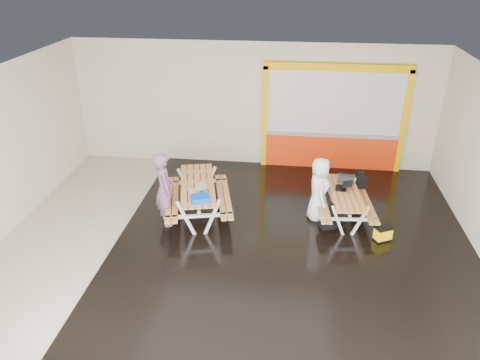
# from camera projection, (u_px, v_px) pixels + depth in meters

# --- Properties ---
(room) EXTENTS (10.02, 8.02, 3.52)m
(room) POSITION_uv_depth(u_px,v_px,m) (235.00, 166.00, 9.16)
(room) COLOR #BFB5A2
(room) RESTS_ON ground
(deck) EXTENTS (7.50, 7.98, 0.05)m
(deck) POSITION_uv_depth(u_px,v_px,m) (293.00, 243.00, 9.79)
(deck) COLOR black
(deck) RESTS_ON room
(kiosk) EXTENTS (3.88, 0.16, 3.00)m
(kiosk) POSITION_uv_depth(u_px,v_px,m) (333.00, 121.00, 12.55)
(kiosk) COLOR red
(kiosk) RESTS_ON room
(picnic_table_left) EXTENTS (1.91, 2.43, 0.86)m
(picnic_table_left) POSITION_uv_depth(u_px,v_px,m) (198.00, 192.00, 10.52)
(picnic_table_left) COLOR #CC8547
(picnic_table_left) RESTS_ON deck
(picnic_table_right) EXTENTS (1.39, 1.93, 0.73)m
(picnic_table_right) POSITION_uv_depth(u_px,v_px,m) (344.00, 198.00, 10.43)
(picnic_table_right) COLOR #CC8547
(picnic_table_right) RESTS_ON deck
(person_left) EXTENTS (0.65, 0.75, 1.73)m
(person_left) POSITION_uv_depth(u_px,v_px,m) (164.00, 189.00, 10.11)
(person_left) COLOR #774D6C
(person_left) RESTS_ON deck
(person_right) EXTENTS (0.56, 0.79, 1.52)m
(person_right) POSITION_uv_depth(u_px,v_px,m) (319.00, 190.00, 10.37)
(person_right) COLOR white
(person_right) RESTS_ON deck
(laptop_left) EXTENTS (0.48, 0.46, 0.16)m
(laptop_left) POSITION_uv_depth(u_px,v_px,m) (197.00, 190.00, 10.06)
(laptop_left) COLOR silver
(laptop_left) RESTS_ON picnic_table_left
(laptop_right) EXTENTS (0.40, 0.36, 0.16)m
(laptop_right) POSITION_uv_depth(u_px,v_px,m) (343.00, 187.00, 10.46)
(laptop_right) COLOR black
(laptop_right) RESTS_ON picnic_table_right
(blue_pouch) EXTENTS (0.46, 0.39, 0.11)m
(blue_pouch) POSITION_uv_depth(u_px,v_px,m) (201.00, 198.00, 9.70)
(blue_pouch) COLOR #0045CC
(blue_pouch) RESTS_ON picnic_table_left
(toolbox) EXTENTS (0.40, 0.24, 0.22)m
(toolbox) POSITION_uv_depth(u_px,v_px,m) (346.00, 179.00, 10.75)
(toolbox) COLOR black
(toolbox) RESTS_ON picnic_table_right
(backpack) EXTENTS (0.29, 0.24, 0.42)m
(backpack) POSITION_uv_depth(u_px,v_px,m) (361.00, 180.00, 11.00)
(backpack) COLOR black
(backpack) RESTS_ON picnic_table_right
(dark_case) EXTENTS (0.42, 0.37, 0.13)m
(dark_case) POSITION_uv_depth(u_px,v_px,m) (328.00, 224.00, 10.28)
(dark_case) COLOR black
(dark_case) RESTS_ON deck
(fluke_bag) EXTENTS (0.43, 0.37, 0.31)m
(fluke_bag) POSITION_uv_depth(u_px,v_px,m) (383.00, 234.00, 9.78)
(fluke_bag) COLOR black
(fluke_bag) RESTS_ON deck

